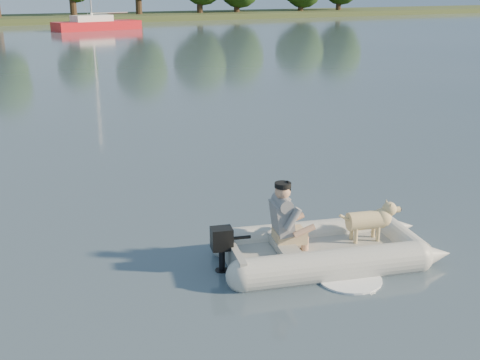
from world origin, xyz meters
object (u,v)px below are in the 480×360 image
man (283,215)px  sailboat (96,25)px  dog (365,223)px  dinghy (328,224)px

man → sailboat: (9.75, 46.26, -0.23)m
dog → man: bearing=-180.0°
dinghy → man: size_ratio=4.50×
dog → sailboat: sailboat is taller
sailboat → man: bearing=-113.0°
man → sailboat: 47.28m
dinghy → man: 0.64m
dog → sailboat: size_ratio=0.08×
dinghy → sailboat: bearing=93.0°
man → dog: man is taller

